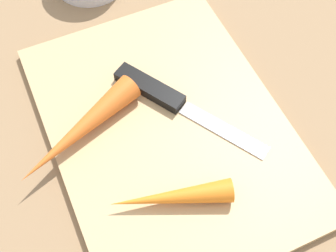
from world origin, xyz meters
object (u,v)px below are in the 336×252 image
cutting_board (168,129)px  carrot_long (79,131)px  knife (161,92)px  carrot_short (171,197)px

cutting_board → carrot_long: bearing=-105.4°
knife → carrot_short: bearing=-50.9°
cutting_board → knife: knife is taller
carrot_long → cutting_board: bearing=140.8°
cutting_board → knife: 0.05m
cutting_board → knife: bearing=167.2°
carrot_long → carrot_short: (0.11, 0.06, -0.00)m
cutting_board → carrot_long: 0.10m
knife → cutting_board: bearing=-44.6°
cutting_board → carrot_long: carrot_long is taller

